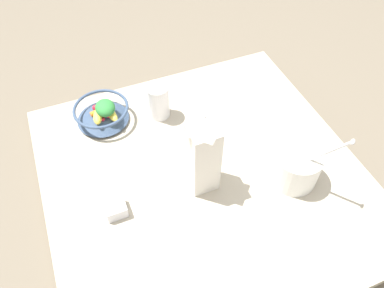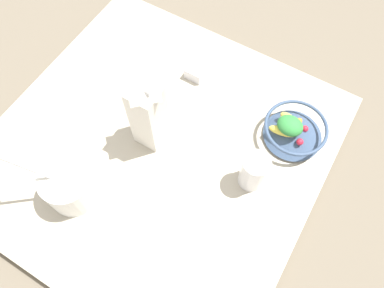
{
  "view_description": "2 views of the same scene",
  "coord_description": "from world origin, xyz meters",
  "px_view_note": "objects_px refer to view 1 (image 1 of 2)",
  "views": [
    {
      "loc": [
        0.28,
        0.59,
        0.95
      ],
      "look_at": [
        0.0,
        -0.08,
        0.08
      ],
      "focal_mm": 35.0,
      "sensor_mm": 36.0,
      "label": 1
    },
    {
      "loc": [
        -0.36,
        -0.33,
        1.01
      ],
      "look_at": [
        0.04,
        -0.1,
        0.08
      ],
      "focal_mm": 35.0,
      "sensor_mm": 36.0,
      "label": 2
    }
  ],
  "objects_px": {
    "fruit_bowl": "(102,113)",
    "yogurt_tub": "(296,165)",
    "drinking_cup": "(159,100)",
    "milk_carton": "(203,153)",
    "spice_jar": "(116,209)"
  },
  "relations": [
    {
      "from": "fruit_bowl",
      "to": "spice_jar",
      "type": "height_order",
      "value": "fruit_bowl"
    },
    {
      "from": "fruit_bowl",
      "to": "milk_carton",
      "type": "relative_size",
      "value": 0.66
    },
    {
      "from": "fruit_bowl",
      "to": "yogurt_tub",
      "type": "bearing_deg",
      "value": 136.56
    },
    {
      "from": "milk_carton",
      "to": "spice_jar",
      "type": "distance_m",
      "value": 0.28
    },
    {
      "from": "yogurt_tub",
      "to": "drinking_cup",
      "type": "relative_size",
      "value": 1.98
    },
    {
      "from": "milk_carton",
      "to": "drinking_cup",
      "type": "height_order",
      "value": "milk_carton"
    },
    {
      "from": "fruit_bowl",
      "to": "yogurt_tub",
      "type": "height_order",
      "value": "yogurt_tub"
    },
    {
      "from": "yogurt_tub",
      "to": "drinking_cup",
      "type": "bearing_deg",
      "value": -54.95
    },
    {
      "from": "fruit_bowl",
      "to": "yogurt_tub",
      "type": "distance_m",
      "value": 0.63
    },
    {
      "from": "fruit_bowl",
      "to": "milk_carton",
      "type": "bearing_deg",
      "value": 120.5
    },
    {
      "from": "milk_carton",
      "to": "spice_jar",
      "type": "bearing_deg",
      "value": 0.38
    },
    {
      "from": "milk_carton",
      "to": "spice_jar",
      "type": "height_order",
      "value": "milk_carton"
    },
    {
      "from": "drinking_cup",
      "to": "spice_jar",
      "type": "bearing_deg",
      "value": 53.27
    },
    {
      "from": "yogurt_tub",
      "to": "drinking_cup",
      "type": "xyz_separation_m",
      "value": [
        0.28,
        -0.4,
        0.0
      ]
    },
    {
      "from": "drinking_cup",
      "to": "spice_jar",
      "type": "xyz_separation_m",
      "value": [
        0.23,
        0.31,
        -0.05
      ]
    }
  ]
}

